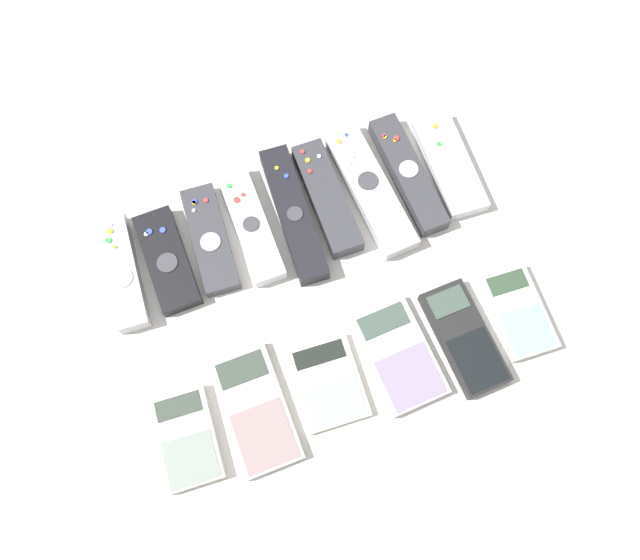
# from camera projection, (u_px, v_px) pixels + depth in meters

# --- Properties ---
(ground_plane) EXTENTS (3.00, 3.00, 0.00)m
(ground_plane) POSITION_uv_depth(u_px,v_px,m) (327.00, 301.00, 0.86)
(ground_plane) COLOR beige
(remote_0) EXTENTS (0.05, 0.17, 0.03)m
(remote_0) POSITION_uv_depth(u_px,v_px,m) (123.00, 272.00, 0.86)
(remote_0) COLOR #B7B7BC
(remote_0) RESTS_ON ground_plane
(remote_1) EXTENTS (0.06, 0.15, 0.02)m
(remote_1) POSITION_uv_depth(u_px,v_px,m) (167.00, 260.00, 0.87)
(remote_1) COLOR black
(remote_1) RESTS_ON ground_plane
(remote_2) EXTENTS (0.06, 0.16, 0.02)m
(remote_2) POSITION_uv_depth(u_px,v_px,m) (210.00, 239.00, 0.88)
(remote_2) COLOR #333338
(remote_2) RESTS_ON ground_plane
(remote_3) EXTENTS (0.05, 0.18, 0.02)m
(remote_3) POSITION_uv_depth(u_px,v_px,m) (251.00, 225.00, 0.88)
(remote_3) COLOR silver
(remote_3) RESTS_ON ground_plane
(remote_4) EXTENTS (0.05, 0.21, 0.03)m
(remote_4) POSITION_uv_depth(u_px,v_px,m) (291.00, 215.00, 0.89)
(remote_4) COLOR black
(remote_4) RESTS_ON ground_plane
(remote_5) EXTENTS (0.05, 0.18, 0.03)m
(remote_5) POSITION_uv_depth(u_px,v_px,m) (327.00, 198.00, 0.90)
(remote_5) COLOR #333338
(remote_5) RESTS_ON ground_plane
(remote_6) EXTENTS (0.07, 0.22, 0.02)m
(remote_6) POSITION_uv_depth(u_px,v_px,m) (370.00, 189.00, 0.90)
(remote_6) COLOR #B7B7BC
(remote_6) RESTS_ON ground_plane
(remote_7) EXTENTS (0.05, 0.19, 0.03)m
(remote_7) POSITION_uv_depth(u_px,v_px,m) (408.00, 174.00, 0.91)
(remote_7) COLOR #333338
(remote_7) RESTS_ON ground_plane
(remote_8) EXTENTS (0.07, 0.17, 0.02)m
(remote_8) POSITION_uv_depth(u_px,v_px,m) (449.00, 164.00, 0.92)
(remote_8) COLOR silver
(remote_8) RESTS_ON ground_plane
(calculator_0) EXTENTS (0.08, 0.12, 0.02)m
(calculator_0) POSITION_uv_depth(u_px,v_px,m) (187.00, 438.00, 0.79)
(calculator_0) COLOR beige
(calculator_0) RESTS_ON ground_plane
(calculator_1) EXTENTS (0.08, 0.16, 0.01)m
(calculator_1) POSITION_uv_depth(u_px,v_px,m) (256.00, 409.00, 0.80)
(calculator_1) COLOR #B2B2B7
(calculator_1) RESTS_ON ground_plane
(calculator_2) EXTENTS (0.09, 0.12, 0.01)m
(calculator_2) POSITION_uv_depth(u_px,v_px,m) (328.00, 383.00, 0.81)
(calculator_2) COLOR beige
(calculator_2) RESTS_ON ground_plane
(calculator_3) EXTENTS (0.09, 0.15, 0.02)m
(calculator_3) POSITION_uv_depth(u_px,v_px,m) (398.00, 355.00, 0.83)
(calculator_3) COLOR #B2B2B7
(calculator_3) RESTS_ON ground_plane
(calculator_4) EXTENTS (0.07, 0.15, 0.02)m
(calculator_4) POSITION_uv_depth(u_px,v_px,m) (464.00, 338.00, 0.83)
(calculator_4) COLOR black
(calculator_4) RESTS_ON ground_plane
(calculator_5) EXTENTS (0.07, 0.13, 0.02)m
(calculator_5) POSITION_uv_depth(u_px,v_px,m) (518.00, 312.00, 0.84)
(calculator_5) COLOR silver
(calculator_5) RESTS_ON ground_plane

